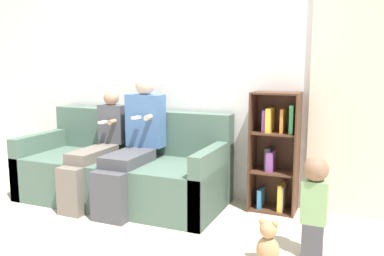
{
  "coord_description": "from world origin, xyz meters",
  "views": [
    {
      "loc": [
        1.9,
        -2.97,
        1.44
      ],
      "look_at": [
        0.38,
        0.62,
        0.81
      ],
      "focal_mm": 38.0,
      "sensor_mm": 36.0,
      "label": 1
    }
  ],
  "objects_px": {
    "couch": "(124,171)",
    "bookshelf": "(275,153)",
    "toddler_standing": "(314,201)",
    "adult_seated": "(134,142)",
    "teddy_bear": "(268,243)",
    "child_seated": "(95,148)"
  },
  "relations": [
    {
      "from": "bookshelf",
      "to": "teddy_bear",
      "type": "bearing_deg",
      "value": -80.51
    },
    {
      "from": "child_seated",
      "to": "teddy_bear",
      "type": "xyz_separation_m",
      "value": [
        1.94,
        -0.63,
        -0.41
      ]
    },
    {
      "from": "couch",
      "to": "bookshelf",
      "type": "bearing_deg",
      "value": 12.2
    },
    {
      "from": "teddy_bear",
      "to": "toddler_standing",
      "type": "bearing_deg",
      "value": 39.81
    },
    {
      "from": "couch",
      "to": "teddy_bear",
      "type": "xyz_separation_m",
      "value": [
        1.71,
        -0.8,
        -0.15
      ]
    },
    {
      "from": "adult_seated",
      "to": "child_seated",
      "type": "bearing_deg",
      "value": -173.29
    },
    {
      "from": "couch",
      "to": "teddy_bear",
      "type": "distance_m",
      "value": 1.89
    },
    {
      "from": "couch",
      "to": "teddy_bear",
      "type": "relative_size",
      "value": 6.3
    },
    {
      "from": "bookshelf",
      "to": "teddy_bear",
      "type": "relative_size",
      "value": 3.43
    },
    {
      "from": "teddy_bear",
      "to": "bookshelf",
      "type": "bearing_deg",
      "value": 99.49
    },
    {
      "from": "couch",
      "to": "child_seated",
      "type": "distance_m",
      "value": 0.39
    },
    {
      "from": "adult_seated",
      "to": "teddy_bear",
      "type": "xyz_separation_m",
      "value": [
        1.51,
        -0.68,
        -0.51
      ]
    },
    {
      "from": "couch",
      "to": "toddler_standing",
      "type": "relative_size",
      "value": 2.78
    },
    {
      "from": "child_seated",
      "to": "toddler_standing",
      "type": "bearing_deg",
      "value": -10.05
    },
    {
      "from": "adult_seated",
      "to": "bookshelf",
      "type": "bearing_deg",
      "value": 18.64
    },
    {
      "from": "teddy_bear",
      "to": "adult_seated",
      "type": "bearing_deg",
      "value": 155.74
    },
    {
      "from": "adult_seated",
      "to": "toddler_standing",
      "type": "height_order",
      "value": "adult_seated"
    },
    {
      "from": "adult_seated",
      "to": "teddy_bear",
      "type": "bearing_deg",
      "value": -24.26
    },
    {
      "from": "couch",
      "to": "adult_seated",
      "type": "distance_m",
      "value": 0.42
    },
    {
      "from": "bookshelf",
      "to": "toddler_standing",
      "type": "bearing_deg",
      "value": -62.13
    },
    {
      "from": "teddy_bear",
      "to": "couch",
      "type": "bearing_deg",
      "value": 155.0
    },
    {
      "from": "adult_seated",
      "to": "child_seated",
      "type": "xyz_separation_m",
      "value": [
        -0.43,
        -0.05,
        -0.09
      ]
    }
  ]
}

